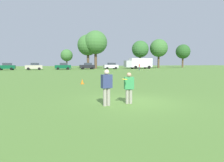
# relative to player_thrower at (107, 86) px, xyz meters

# --- Properties ---
(ground_plane) EXTENTS (199.08, 199.08, 0.00)m
(ground_plane) POSITION_rel_player_thrower_xyz_m (1.47, 0.56, -0.96)
(ground_plane) COLOR #517A33
(player_thrower) EXTENTS (0.52, 0.35, 1.70)m
(player_thrower) POSITION_rel_player_thrower_xyz_m (0.00, 0.00, 0.00)
(player_thrower) COLOR gray
(player_thrower) RESTS_ON ground
(player_defender) EXTENTS (0.48, 0.32, 1.54)m
(player_defender) POSITION_rel_player_thrower_xyz_m (1.18, 0.17, -0.10)
(player_defender) COLOR gray
(player_defender) RESTS_ON ground
(frisbee) EXTENTS (0.27, 0.27, 0.05)m
(frisbee) POSITION_rel_player_thrower_xyz_m (0.82, -0.18, 0.29)
(frisbee) COLOR yellow
(traffic_cone) EXTENTS (0.32, 0.32, 0.48)m
(traffic_cone) POSITION_rel_player_thrower_xyz_m (0.21, 9.70, -0.73)
(traffic_cone) COLOR #D8590C
(traffic_cone) RESTS_ON ground
(parked_car_mid_left) EXTENTS (4.23, 2.28, 1.82)m
(parked_car_mid_left) POSITION_rel_player_thrower_xyz_m (-13.78, 48.12, -0.03)
(parked_car_mid_left) COLOR #0C4C2D
(parked_car_mid_left) RESTS_ON ground
(parked_car_center) EXTENTS (4.23, 2.28, 1.82)m
(parked_car_center) POSITION_rel_player_thrower_xyz_m (-7.03, 46.85, -0.03)
(parked_car_center) COLOR #B7AD99
(parked_car_center) RESTS_ON ground
(parked_car_mid_right) EXTENTS (4.23, 2.28, 1.82)m
(parked_car_mid_right) POSITION_rel_player_thrower_xyz_m (0.22, 47.02, -0.03)
(parked_car_mid_right) COLOR #0C4C2D
(parked_car_mid_right) RESTS_ON ground
(parked_car_near_right) EXTENTS (4.23, 2.28, 1.82)m
(parked_car_near_right) POSITION_rel_player_thrower_xyz_m (7.04, 48.16, -0.03)
(parked_car_near_right) COLOR black
(parked_car_near_right) RESTS_ON ground
(parked_car_far_right) EXTENTS (4.23, 2.28, 1.82)m
(parked_car_far_right) POSITION_rel_player_thrower_xyz_m (13.85, 47.50, -0.03)
(parked_car_far_right) COLOR silver
(parked_car_far_right) RESTS_ON ground
(box_truck) EXTENTS (8.54, 3.12, 3.18)m
(box_truck) POSITION_rel_player_thrower_xyz_m (22.78, 47.86, 0.79)
(box_truck) COLOR white
(box_truck) RESTS_ON ground
(bystander_sideline_watcher) EXTENTS (0.45, 0.54, 1.71)m
(bystander_sideline_watcher) POSITION_rel_player_thrower_xyz_m (18.37, 37.52, 0.01)
(bystander_sideline_watcher) COLOR #1E234C
(bystander_sideline_watcher) RESTS_ON ground
(tree_west_maple) EXTENTS (3.63, 3.63, 5.90)m
(tree_west_maple) POSITION_rel_player_thrower_xyz_m (1.71, 53.78, 3.10)
(tree_west_maple) COLOR brown
(tree_west_maple) RESTS_ON ground
(tree_center_elm) EXTENTS (6.50, 6.50, 10.56)m
(tree_center_elm) POSITION_rel_player_thrower_xyz_m (8.26, 54.06, 6.31)
(tree_center_elm) COLOR brown
(tree_center_elm) RESTS_ON ground
(tree_east_birch) EXTENTS (7.17, 7.17, 11.65)m
(tree_east_birch) POSITION_rel_player_thrower_xyz_m (10.38, 52.50, 7.05)
(tree_east_birch) COLOR brown
(tree_east_birch) RESTS_ON ground
(tree_east_oak) EXTENTS (5.70, 5.70, 9.27)m
(tree_east_oak) POSITION_rel_player_thrower_xyz_m (26.19, 54.44, 5.42)
(tree_east_oak) COLOR brown
(tree_east_oak) RESTS_ON ground
(tree_far_east_pine) EXTENTS (6.10, 6.10, 9.91)m
(tree_far_east_pine) POSITION_rel_player_thrower_xyz_m (32.85, 53.79, 5.86)
(tree_far_east_pine) COLOR brown
(tree_far_east_pine) RESTS_ON ground
(tree_far_west_pine) EXTENTS (5.27, 5.27, 8.57)m
(tree_far_west_pine) POSITION_rel_player_thrower_xyz_m (44.10, 55.88, 4.93)
(tree_far_west_pine) COLOR brown
(tree_far_west_pine) RESTS_ON ground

